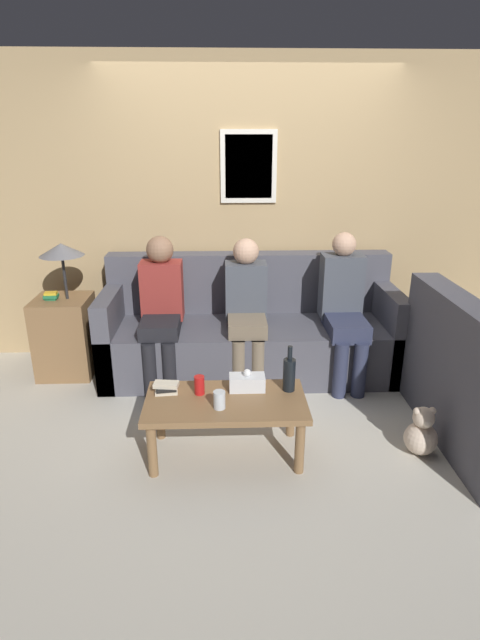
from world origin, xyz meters
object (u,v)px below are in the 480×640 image
(person_middle, at_px, (246,305))
(person_left, at_px, (161,305))
(couch_main, at_px, (250,333))
(person_right, at_px, (344,304))
(coffee_table, at_px, (226,408))
(drinking_glass, at_px, (219,400))
(wine_bottle, at_px, (289,374))
(teddy_bear, at_px, (421,434))

(person_middle, bearing_deg, person_left, -179.77)
(person_middle, bearing_deg, couch_main, 75.21)
(person_right, bearing_deg, coffee_table, -132.17)
(drinking_glass, height_order, person_middle, person_middle)
(couch_main, bearing_deg, wine_bottle, -80.86)
(person_right, distance_m, teddy_bear, 1.26)
(couch_main, relative_size, person_left, 2.07)
(person_middle, distance_m, teddy_bear, 1.65)
(drinking_glass, bearing_deg, wine_bottle, 25.23)
(drinking_glass, distance_m, teddy_bear, 1.34)
(person_right, bearing_deg, wine_bottle, -120.39)
(wine_bottle, xyz_separation_m, drinking_glass, (-0.45, -0.21, -0.06))
(coffee_table, xyz_separation_m, person_right, (0.98, 1.08, 0.32))
(coffee_table, distance_m, drinking_glass, 0.16)
(teddy_bear, bearing_deg, couch_main, 128.59)
(drinking_glass, relative_size, teddy_bear, 0.33)
(person_right, height_order, teddy_bear, person_right)
(couch_main, distance_m, person_middle, 0.35)
(couch_main, height_order, person_left, person_left)
(couch_main, bearing_deg, drinking_glass, -100.88)
(person_left, relative_size, teddy_bear, 3.57)
(coffee_table, bearing_deg, couch_main, 79.95)
(wine_bottle, bearing_deg, coffee_table, -164.89)
(wine_bottle, distance_m, person_left, 1.37)
(couch_main, distance_m, coffee_table, 1.29)
(person_right, bearing_deg, person_middle, 177.97)
(person_right, bearing_deg, teddy_bear, -75.74)
(person_left, height_order, teddy_bear, person_left)
(couch_main, relative_size, teddy_bear, 7.39)
(person_right, xyz_separation_m, teddy_bear, (0.28, -1.12, -0.51))
(teddy_bear, bearing_deg, wine_bottle, 170.25)
(teddy_bear, bearing_deg, person_middle, 133.33)
(couch_main, height_order, teddy_bear, couch_main)
(person_left, bearing_deg, teddy_bear, -32.77)
(couch_main, xyz_separation_m, teddy_bear, (1.04, -1.30, -0.19))
(coffee_table, distance_m, person_left, 1.26)
(coffee_table, distance_m, teddy_bear, 1.28)
(couch_main, xyz_separation_m, person_left, (-0.74, -0.16, 0.32))
(couch_main, distance_m, person_right, 0.84)
(drinking_glass, bearing_deg, coffee_table, 69.21)
(coffee_table, relative_size, person_left, 0.84)
(coffee_table, relative_size, person_middle, 0.86)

